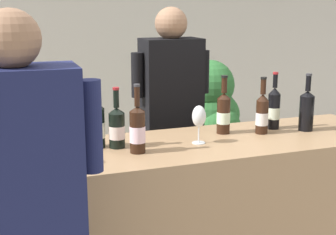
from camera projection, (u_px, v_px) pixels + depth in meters
The scene contains 14 objects.
wall_back at pixel (82, 35), 4.81m from camera, with size 8.00×0.10×2.80m, color beige.
counter at pixel (174, 230), 2.64m from camera, with size 2.51×0.65×0.97m, color #9E7A56.
wine_bottle_0 at pixel (26, 142), 2.15m from camera, with size 0.08×0.08×0.32m.
wine_bottle_1 at pixel (307, 109), 2.80m from camera, with size 0.08×0.08×0.34m.
wine_bottle_3 at pixel (274, 108), 2.84m from camera, with size 0.07×0.07×0.34m.
wine_bottle_4 at pixel (97, 125), 2.46m from camera, with size 0.08×0.08×0.32m.
wine_bottle_6 at pixel (137, 129), 2.37m from camera, with size 0.08×0.08×0.34m.
wine_bottle_7 at pixel (224, 113), 2.74m from camera, with size 0.08×0.08×0.33m.
wine_bottle_9 at pixel (262, 113), 2.73m from camera, with size 0.07×0.07×0.33m.
wine_bottle_10 at pixel (117, 127), 2.46m from camera, with size 0.08×0.08×0.31m.
wine_glass at pixel (199, 118), 2.53m from camera, with size 0.07×0.07×0.20m.
ice_bucket at pixel (17, 133), 2.33m from camera, with size 0.20×0.20×0.22m.
person_server at pixel (171, 136), 3.26m from camera, with size 0.54×0.24×1.68m.
potted_shrub at pixel (215, 117), 3.95m from camera, with size 0.50×0.53×1.26m.
Camera 1 is at (-0.87, -2.28, 1.69)m, focal length 51.52 mm.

